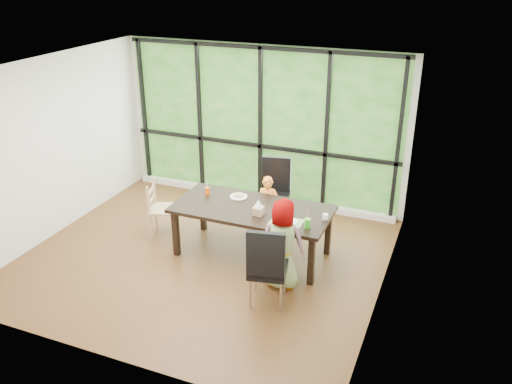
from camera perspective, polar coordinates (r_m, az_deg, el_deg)
ground at (r=7.77m, az=-5.58°, el=-7.00°), size 5.00×5.00×0.00m
back_wall at (r=9.10m, az=0.60°, el=7.18°), size 5.00×0.00×5.00m
foliage_backdrop at (r=9.08m, az=0.55°, el=7.14°), size 4.80×0.02×2.65m
window_mullions at (r=9.05m, az=0.46°, el=7.08°), size 4.80×0.06×2.65m
window_sill at (r=9.47m, az=0.34°, el=-0.53°), size 4.80×0.12×0.10m
dining_table at (r=7.63m, az=-0.42°, el=-4.23°), size 2.28×1.19×0.75m
chair_window_leather at (r=8.43m, az=1.99°, el=-0.13°), size 0.55×0.55×1.08m
chair_interior_leather at (r=6.56m, az=1.30°, el=-7.72°), size 0.55×0.55×1.08m
chair_end_beech at (r=8.23m, az=-9.92°, el=-1.83°), size 0.51×0.52×0.90m
child_toddler at (r=8.11m, az=1.27°, el=-1.60°), size 0.38×0.27×0.97m
child_older at (r=6.84m, az=2.80°, el=-5.59°), size 0.63×0.43×1.23m
placemat at (r=7.07m, az=3.25°, el=-3.26°), size 0.43×0.32×0.01m
plate_far at (r=7.79m, az=-1.88°, el=-0.50°), size 0.26×0.26×0.02m
plate_near at (r=7.07m, az=3.36°, el=-3.21°), size 0.27×0.27×0.02m
orange_cup at (r=7.90m, az=-5.25°, el=0.13°), size 0.07×0.07×0.10m
green_cup at (r=6.93m, az=5.54°, el=-3.37°), size 0.08×0.08×0.13m
white_mug at (r=7.19m, az=7.45°, el=-2.65°), size 0.08×0.08×0.08m
tissue_box at (r=7.24m, az=0.26°, el=-2.04°), size 0.13×0.13×0.12m
crepe_rolls_far at (r=7.77m, az=-1.89°, el=-0.33°), size 0.15×0.12×0.04m
crepe_rolls_near at (r=7.06m, az=3.36°, el=-3.02°), size 0.10×0.12×0.04m
straw_white at (r=7.86m, az=-5.28°, el=0.74°), size 0.01×0.04×0.20m
straw_pink at (r=6.88m, az=5.57°, el=-2.59°), size 0.01×0.04×0.20m
tissue at (r=7.19m, az=0.26°, el=-1.23°), size 0.12×0.12×0.11m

